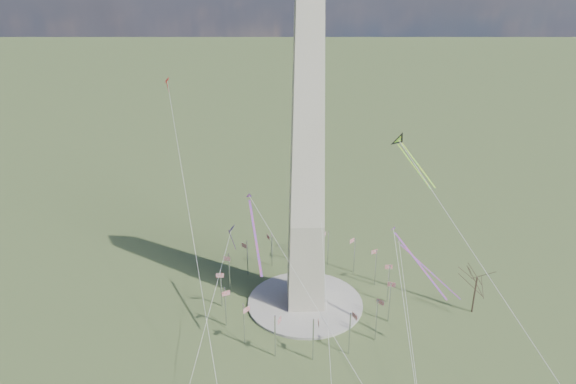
{
  "coord_description": "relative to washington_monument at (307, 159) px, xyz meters",
  "views": [
    {
      "loc": [
        -11.76,
        -135.91,
        92.8
      ],
      "look_at": [
        -5.38,
        0.0,
        38.0
      ],
      "focal_mm": 32.0,
      "sensor_mm": 36.0,
      "label": 1
    }
  ],
  "objects": [
    {
      "name": "plaza",
      "position": [
        0.0,
        0.0,
        -47.55
      ],
      "size": [
        36.0,
        36.0,
        0.8
      ],
      "primitive_type": "cylinder",
      "color": "#A79F98",
      "rests_on": "ground"
    },
    {
      "name": "kite_delta_black",
      "position": [
        29.94,
        13.53,
        0.06
      ],
      "size": [
        12.34,
        16.44,
        14.01
      ],
      "rotation": [
        0.0,
        0.0,
        3.69
      ],
      "color": "black",
      "rests_on": "ground"
    },
    {
      "name": "kite_streamer_left",
      "position": [
        27.38,
        -15.42,
        -22.36
      ],
      "size": [
        12.37,
        17.29,
        13.82
      ],
      "rotation": [
        0.0,
        0.0,
        3.74
      ],
      "color": "#DA4222",
      "rests_on": "ground"
    },
    {
      "name": "ground",
      "position": [
        0.0,
        0.0,
        -47.95
      ],
      "size": [
        2000.0,
        2000.0,
        0.0
      ],
      "primitive_type": "plane",
      "color": "#46572B",
      "rests_on": "ground"
    },
    {
      "name": "washington_monument",
      "position": [
        0.0,
        0.0,
        0.0
      ],
      "size": [
        15.56,
        15.56,
        100.0
      ],
      "color": "beige",
      "rests_on": "plaza"
    },
    {
      "name": "kite_streamer_right",
      "position": [
        36.56,
        4.06,
        -36.07
      ],
      "size": [
        18.38,
        14.04,
        15.03
      ],
      "rotation": [
        0.0,
        0.0,
        4.08
      ],
      "color": "#DA4222",
      "rests_on": "ground"
    },
    {
      "name": "kite_streamer_mid",
      "position": [
        -15.26,
        -10.43,
        -14.64
      ],
      "size": [
        4.64,
        21.31,
        14.69
      ],
      "rotation": [
        0.0,
        0.0,
        3.3
      ],
      "color": "#DA4222",
      "rests_on": "ground"
    },
    {
      "name": "kite_small_white",
      "position": [
        5.25,
        41.77,
        12.95
      ],
      "size": [
        1.18,
        1.82,
        4.0
      ],
      "rotation": [
        0.0,
        0.0,
        2.63
      ],
      "color": "silver",
      "rests_on": "ground"
    },
    {
      "name": "flagpole_ring",
      "position": [
        -0.0,
        -0.0,
        -40.68
      ],
      "size": [
        54.4,
        54.4,
        13.0
      ],
      "color": "silver",
      "rests_on": "ground"
    },
    {
      "name": "tree_near",
      "position": [
        50.73,
        -6.71,
        -34.92
      ],
      "size": [
        10.44,
        10.44,
        18.27
      ],
      "color": "#4E372F",
      "rests_on": "ground"
    },
    {
      "name": "kite_diamond_purple",
      "position": [
        -22.55,
        8.63,
        -26.39
      ],
      "size": [
        2.12,
        3.13,
        9.25
      ],
      "rotation": [
        0.0,
        0.0,
        2.46
      ],
      "color": "#3E1C7E",
      "rests_on": "ground"
    },
    {
      "name": "kite_small_red",
      "position": [
        -43.34,
        34.68,
        15.83
      ],
      "size": [
        1.4,
        2.01,
        5.03
      ],
      "rotation": [
        0.0,
        0.0,
        2.9
      ],
      "color": "red",
      "rests_on": "ground"
    }
  ]
}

